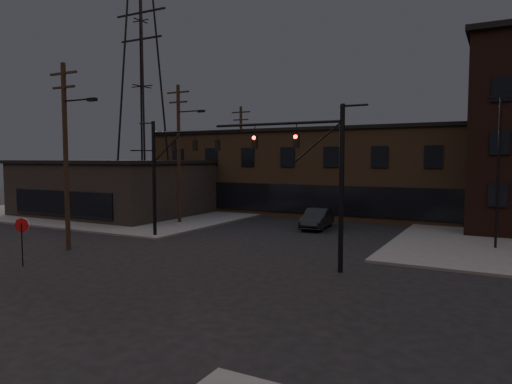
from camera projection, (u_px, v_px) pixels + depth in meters
ground at (174, 277)px, 21.01m from camera, size 140.00×140.00×0.00m
sidewalk_nw at (142, 207)px, 50.72m from camera, size 30.00×30.00×0.15m
building_row at (351, 173)px, 45.31m from camera, size 40.00×12.00×8.00m
building_left at (114, 189)px, 44.33m from camera, size 16.00×12.00×5.00m
traffic_signal_near at (319, 169)px, 22.07m from camera, size 7.12×0.24×8.00m
traffic_signal_far at (169, 165)px, 30.85m from camera, size 7.12×0.24×8.00m
stop_sign at (22, 230)px, 22.91m from camera, size 0.72×0.33×2.48m
utility_pole_near at (66, 151)px, 26.80m from camera, size 3.70×0.28×11.00m
utility_pole_mid at (179, 150)px, 37.79m from camera, size 3.70×0.28×11.50m
utility_pole_far at (241, 156)px, 48.86m from camera, size 2.20×0.28×11.00m
transmission_tower at (142, 86)px, 44.42m from camera, size 7.00×7.00×25.00m
lot_light_a at (499, 157)px, 26.76m from camera, size 1.50×0.28×9.14m
parked_car_lot_a at (504, 222)px, 31.96m from camera, size 5.39×3.28×1.71m
car_crossing at (317, 219)px, 35.50m from camera, size 2.17×4.93×1.57m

